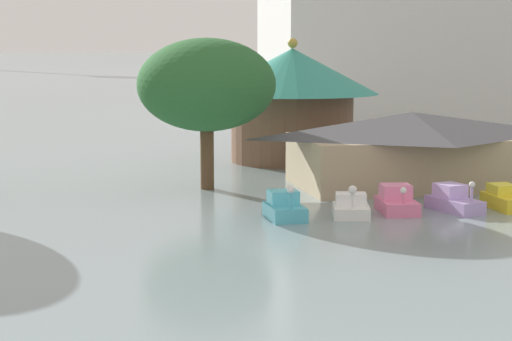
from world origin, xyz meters
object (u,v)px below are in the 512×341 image
pedal_boat_pink (397,202)px  background_building_block (411,11)px  pedal_boat_cyan (284,208)px  boathouse (411,147)px  pedal_boat_white (351,207)px  green_roof_pavilion (292,95)px  pedal_boat_yellow (505,199)px  shoreline_tree_mid (207,85)px  pedal_boat_lavender (453,201)px

pedal_boat_pink → background_building_block: size_ratio=0.10×
pedal_boat_cyan → boathouse: boathouse is taller
pedal_boat_pink → background_building_block: background_building_block is taller
pedal_boat_white → boathouse: bearing=156.7°
boathouse → green_roof_pavilion: green_roof_pavilion is taller
pedal_boat_yellow → shoreline_tree_mid: shoreline_tree_mid is taller
pedal_boat_cyan → pedal_boat_lavender: bearing=89.3°
green_roof_pavilion → pedal_boat_pink: bearing=-89.4°
pedal_boat_white → green_roof_pavilion: 20.20m
boathouse → shoreline_tree_mid: bearing=172.8°
pedal_boat_pink → green_roof_pavilion: 19.51m
pedal_boat_lavender → pedal_boat_yellow: bearing=75.0°
pedal_boat_yellow → green_roof_pavilion: (-5.82, 19.41, 4.13)m
pedal_boat_white → pedal_boat_lavender: bearing=107.8°
pedal_boat_white → pedal_boat_yellow: size_ratio=0.90×
pedal_boat_lavender → boathouse: 7.86m
pedal_boat_white → pedal_boat_lavender: same height
green_roof_pavilion → background_building_block: bearing=54.2°
pedal_boat_pink → pedal_boat_white: bearing=-70.1°
boathouse → green_roof_pavilion: bearing=108.6°
pedal_boat_cyan → background_building_block: 56.26m
boathouse → background_building_block: size_ratio=0.45×
pedal_boat_cyan → pedal_boat_white: 3.24m
pedal_boat_yellow → background_building_block: (15.07, 48.38, 11.19)m
green_roof_pavilion → pedal_boat_yellow: bearing=-73.3°
pedal_boat_cyan → pedal_boat_pink: size_ratio=0.87×
pedal_boat_cyan → pedal_boat_lavender: size_ratio=0.79×
background_building_block → pedal_boat_lavender: bearing=-110.2°
pedal_boat_cyan → boathouse: size_ratio=0.18×
pedal_boat_lavender → pedal_boat_yellow: pedal_boat_lavender is taller
pedal_boat_pink → pedal_boat_yellow: 5.62m
pedal_boat_yellow → green_roof_pavilion: size_ratio=0.24×
pedal_boat_white → pedal_boat_lavender: 5.38m
pedal_boat_cyan → background_building_block: size_ratio=0.08×
pedal_boat_pink → background_building_block: bearing=164.3°
pedal_boat_pink → background_building_block: (20.68, 48.04, 11.15)m
background_building_block → shoreline_tree_mid: bearing=-126.1°
shoreline_tree_mid → background_building_block: background_building_block is taller
boathouse → green_roof_pavilion: 12.68m
shoreline_tree_mid → background_building_block: bearing=53.9°
pedal_boat_lavender → background_building_block: (17.84, 48.38, 11.15)m
shoreline_tree_mid → background_building_block: 48.97m
pedal_boat_white → pedal_boat_cyan: bearing=-78.0°
pedal_boat_lavender → pedal_boat_cyan: bearing=-104.9°
pedal_boat_cyan → pedal_boat_white: bearing=85.7°
pedal_boat_cyan → shoreline_tree_mid: (-2.18, 9.09, 5.36)m
pedal_boat_lavender → green_roof_pavilion: bearing=174.0°
boathouse → background_building_block: (16.92, 40.77, 9.43)m
pedal_boat_cyan → shoreline_tree_mid: size_ratio=0.30×
pedal_boat_pink → boathouse: (3.77, 7.27, 1.73)m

